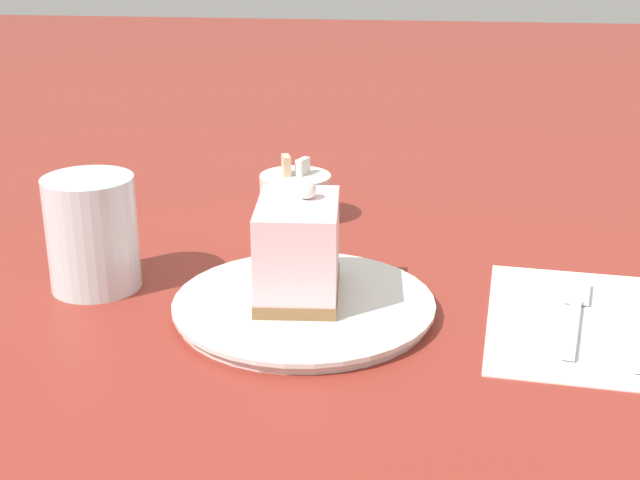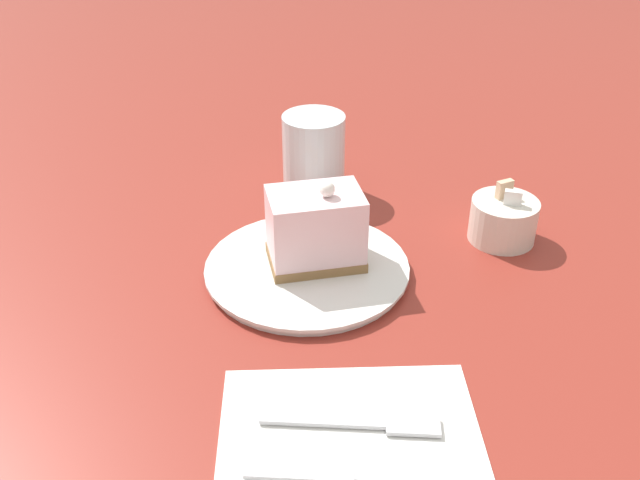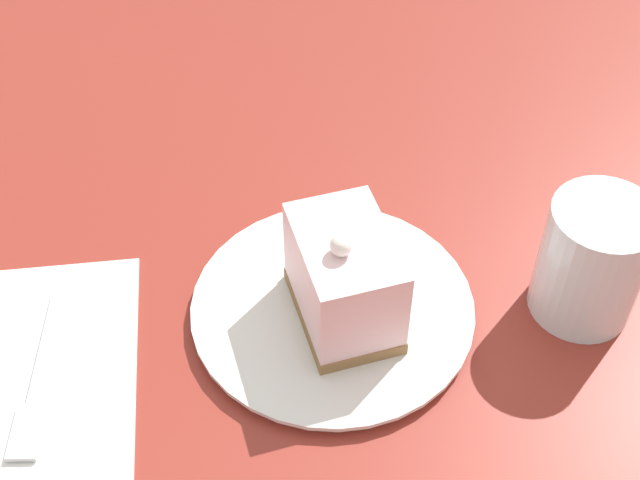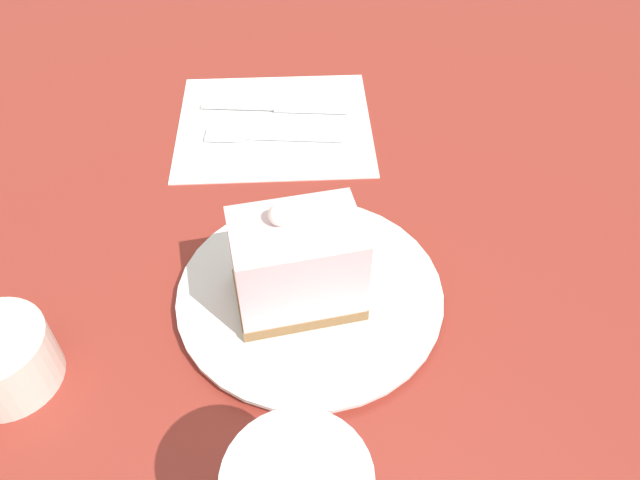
{
  "view_description": "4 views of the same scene",
  "coord_description": "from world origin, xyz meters",
  "px_view_note": "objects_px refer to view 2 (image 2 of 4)",
  "views": [
    {
      "loc": [
        0.09,
        -0.72,
        0.34
      ],
      "look_at": [
        0.01,
        -0.02,
        0.07
      ],
      "focal_mm": 50.0,
      "sensor_mm": 36.0,
      "label": 1
    },
    {
      "loc": [
        0.65,
        -0.1,
        0.46
      ],
      "look_at": [
        0.0,
        -0.01,
        0.05
      ],
      "focal_mm": 40.0,
      "sensor_mm": 36.0,
      "label": 2
    },
    {
      "loc": [
        0.11,
        0.41,
        0.57
      ],
      "look_at": [
        0.01,
        -0.04,
        0.07
      ],
      "focal_mm": 50.0,
      "sensor_mm": 36.0,
      "label": 3
    },
    {
      "loc": [
        -0.33,
        0.02,
        0.43
      ],
      "look_at": [
        0.01,
        -0.03,
        0.06
      ],
      "focal_mm": 35.0,
      "sensor_mm": 36.0,
      "label": 4
    }
  ],
  "objects_px": {
    "sugar_bowl": "(503,220)",
    "drinking_glass": "(314,154)",
    "plate": "(307,269)",
    "fork": "(366,423)",
    "knife": "(334,475)",
    "cake_slice": "(316,229)"
  },
  "relations": [
    {
      "from": "knife",
      "to": "drinking_glass",
      "type": "xyz_separation_m",
      "value": [
        -0.48,
        0.05,
        0.05
      ]
    },
    {
      "from": "sugar_bowl",
      "to": "drinking_glass",
      "type": "bearing_deg",
      "value": -127.37
    },
    {
      "from": "plate",
      "to": "sugar_bowl",
      "type": "distance_m",
      "value": 0.25
    },
    {
      "from": "cake_slice",
      "to": "fork",
      "type": "height_order",
      "value": "cake_slice"
    },
    {
      "from": "sugar_bowl",
      "to": "drinking_glass",
      "type": "distance_m",
      "value": 0.26
    },
    {
      "from": "knife",
      "to": "fork",
      "type": "bearing_deg",
      "value": 155.57
    },
    {
      "from": "cake_slice",
      "to": "knife",
      "type": "distance_m",
      "value": 0.29
    },
    {
      "from": "cake_slice",
      "to": "drinking_glass",
      "type": "xyz_separation_m",
      "value": [
        -0.19,
        0.02,
        -0.0
      ]
    },
    {
      "from": "plate",
      "to": "cake_slice",
      "type": "distance_m",
      "value": 0.05
    },
    {
      "from": "fork",
      "to": "knife",
      "type": "height_order",
      "value": "same"
    },
    {
      "from": "sugar_bowl",
      "to": "knife",
      "type": "bearing_deg",
      "value": -38.33
    },
    {
      "from": "knife",
      "to": "sugar_bowl",
      "type": "xyz_separation_m",
      "value": [
        -0.32,
        0.26,
        0.02
      ]
    },
    {
      "from": "plate",
      "to": "sugar_bowl",
      "type": "relative_size",
      "value": 2.87
    },
    {
      "from": "knife",
      "to": "plate",
      "type": "bearing_deg",
      "value": -171.44
    },
    {
      "from": "cake_slice",
      "to": "sugar_bowl",
      "type": "relative_size",
      "value": 1.35
    },
    {
      "from": "fork",
      "to": "knife",
      "type": "distance_m",
      "value": 0.06
    },
    {
      "from": "sugar_bowl",
      "to": "drinking_glass",
      "type": "xyz_separation_m",
      "value": [
        -0.16,
        -0.21,
        0.03
      ]
    },
    {
      "from": "drinking_glass",
      "to": "knife",
      "type": "bearing_deg",
      "value": -5.87
    },
    {
      "from": "drinking_glass",
      "to": "plate",
      "type": "bearing_deg",
      "value": -9.83
    },
    {
      "from": "fork",
      "to": "sugar_bowl",
      "type": "distance_m",
      "value": 0.35
    },
    {
      "from": "sugar_bowl",
      "to": "drinking_glass",
      "type": "relative_size",
      "value": 0.75
    },
    {
      "from": "cake_slice",
      "to": "knife",
      "type": "bearing_deg",
      "value": -8.97
    }
  ]
}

